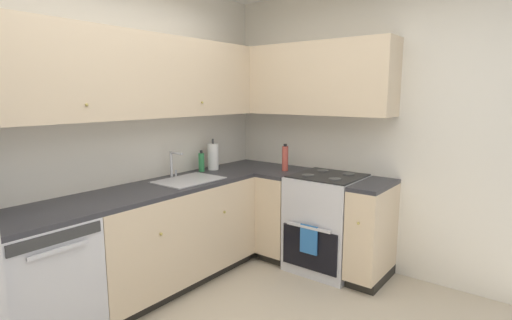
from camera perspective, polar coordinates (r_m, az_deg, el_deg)
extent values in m
cube|color=silver|center=(3.39, -22.03, 3.11)|extent=(3.78, 0.05, 2.63)
cube|color=silver|center=(3.83, 16.69, 4.05)|extent=(0.05, 3.14, 2.63)
cube|color=silver|center=(3.04, -28.90, -15.39)|extent=(0.60, 0.60, 0.86)
cube|color=#333333|center=(2.64, -26.88, -10.04)|extent=(0.55, 0.01, 0.07)
cube|color=silver|center=(2.65, -26.64, -11.55)|extent=(0.36, 0.02, 0.02)
cube|color=beige|center=(3.55, -12.22, -10.05)|extent=(1.60, 0.60, 0.77)
cube|color=black|center=(3.74, -12.29, -16.20)|extent=(1.60, 0.54, 0.09)
sphere|color=tan|center=(3.07, -13.59, -10.39)|extent=(0.02, 0.02, 0.02)
sphere|color=tan|center=(3.52, -4.57, -7.54)|extent=(0.02, 0.02, 0.02)
cube|color=#2D2D33|center=(3.44, -12.48, -3.68)|extent=(2.80, 0.60, 0.03)
cube|color=beige|center=(4.05, 4.15, -7.43)|extent=(0.60, 0.30, 0.77)
cube|color=black|center=(4.22, 4.31, -12.96)|extent=(0.54, 0.30, 0.09)
cube|color=beige|center=(3.65, 16.47, -9.72)|extent=(0.60, 0.26, 0.77)
cube|color=black|center=(3.83, 16.33, -15.71)|extent=(0.54, 0.26, 0.09)
sphere|color=tan|center=(3.32, 14.60, -8.87)|extent=(0.02, 0.02, 0.02)
cube|color=#2D2D33|center=(3.95, 4.22, -1.80)|extent=(0.60, 0.30, 0.03)
cube|color=#2D2D33|center=(3.54, 16.78, -3.51)|extent=(0.60, 0.26, 0.03)
cube|color=silver|center=(3.84, 10.25, -8.90)|extent=(0.64, 0.62, 0.90)
cube|color=black|center=(3.63, 7.72, -12.68)|extent=(0.02, 0.55, 0.38)
cube|color=silver|center=(3.54, 7.62, -9.65)|extent=(0.02, 0.43, 0.02)
cube|color=black|center=(3.73, 10.45, -2.24)|extent=(0.59, 0.60, 0.01)
cube|color=silver|center=(3.98, 12.50, -0.55)|extent=(0.03, 0.60, 0.15)
cylinder|color=#4C4C4C|center=(3.54, 11.36, -2.71)|extent=(0.11, 0.11, 0.01)
cylinder|color=#4C4C4C|center=(3.67, 7.55, -2.19)|extent=(0.11, 0.11, 0.01)
cylinder|color=#4C4C4C|center=(3.79, 13.27, -1.98)|extent=(0.11, 0.11, 0.01)
cylinder|color=#4C4C4C|center=(3.91, 9.63, -1.52)|extent=(0.11, 0.11, 0.01)
cube|color=#2D6BB2|center=(3.57, 7.65, -11.35)|extent=(0.02, 0.17, 0.26)
cube|color=beige|center=(3.37, -16.73, 11.55)|extent=(2.48, 0.32, 0.67)
sphere|color=tan|center=(2.93, -23.33, 7.34)|extent=(0.02, 0.02, 0.02)
sphere|color=tan|center=(3.59, -7.79, 8.26)|extent=(0.02, 0.02, 0.02)
cube|color=beige|center=(3.93, 7.08, 11.51)|extent=(0.32, 1.75, 0.67)
cube|color=#B7B7BC|center=(3.54, -9.71, -2.87)|extent=(0.57, 0.40, 0.01)
cube|color=gray|center=(3.55, -9.69, -3.64)|extent=(0.52, 0.36, 0.09)
cube|color=#99999E|center=(3.55, -9.69, -3.43)|extent=(0.02, 0.35, 0.06)
cylinder|color=silver|center=(3.69, -12.18, -0.62)|extent=(0.02, 0.02, 0.24)
cylinder|color=silver|center=(3.61, -11.47, 0.97)|extent=(0.02, 0.15, 0.02)
cylinder|color=silver|center=(3.74, -11.55, -1.87)|extent=(0.02, 0.02, 0.06)
cylinder|color=#338C4C|center=(3.92, -7.92, -0.34)|extent=(0.06, 0.06, 0.18)
cylinder|color=#262626|center=(3.90, -7.95, 1.19)|extent=(0.03, 0.03, 0.03)
cylinder|color=white|center=(4.00, -6.26, 0.48)|extent=(0.11, 0.11, 0.26)
cylinder|color=#3F3F3F|center=(3.99, -6.26, 0.77)|extent=(0.02, 0.02, 0.32)
cylinder|color=#BF4C3F|center=(3.92, 4.24, 0.21)|extent=(0.06, 0.06, 0.25)
cylinder|color=black|center=(3.90, 4.26, 2.16)|extent=(0.03, 0.03, 0.02)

